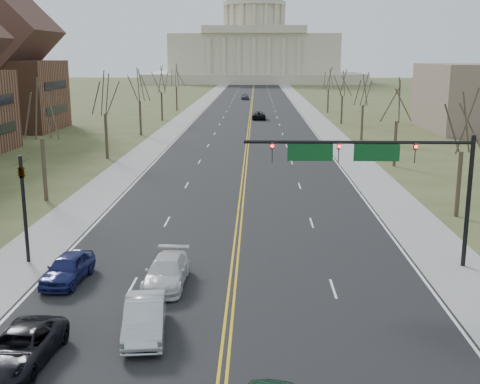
# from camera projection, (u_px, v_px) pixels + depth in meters

# --- Properties ---
(road) EXTENTS (20.00, 380.00, 0.01)m
(road) POSITION_uv_depth(u_px,v_px,m) (251.00, 110.00, 127.25)
(road) COLOR black
(road) RESTS_ON ground
(cross_road) EXTENTS (120.00, 14.00, 0.01)m
(cross_road) POSITION_uv_depth(u_px,v_px,m) (228.00, 323.00, 25.88)
(cross_road) COLOR black
(cross_road) RESTS_ON ground
(sidewalk_left) EXTENTS (4.00, 380.00, 0.03)m
(sidewalk_left) POSITION_uv_depth(u_px,v_px,m) (195.00, 110.00, 127.57)
(sidewalk_left) COLOR gray
(sidewalk_left) RESTS_ON ground
(sidewalk_right) EXTENTS (4.00, 380.00, 0.03)m
(sidewalk_right) POSITION_uv_depth(u_px,v_px,m) (308.00, 110.00, 126.93)
(sidewalk_right) COLOR gray
(sidewalk_right) RESTS_ON ground
(center_line) EXTENTS (0.42, 380.00, 0.01)m
(center_line) POSITION_uv_depth(u_px,v_px,m) (251.00, 110.00, 127.25)
(center_line) COLOR gold
(center_line) RESTS_ON road
(edge_line_left) EXTENTS (0.15, 380.00, 0.01)m
(edge_line_left) POSITION_uv_depth(u_px,v_px,m) (205.00, 110.00, 127.51)
(edge_line_left) COLOR silver
(edge_line_left) RESTS_ON road
(edge_line_right) EXTENTS (0.15, 380.00, 0.01)m
(edge_line_right) POSITION_uv_depth(u_px,v_px,m) (297.00, 110.00, 126.99)
(edge_line_right) COLOR silver
(edge_line_right) RESTS_ON road
(capitol) EXTENTS (90.00, 60.00, 50.00)m
(capitol) POSITION_uv_depth(u_px,v_px,m) (254.00, 48.00, 260.47)
(capitol) COLOR beige
(capitol) RESTS_ON ground
(signal_mast) EXTENTS (12.12, 0.44, 7.20)m
(signal_mast) POSITION_uv_depth(u_px,v_px,m) (375.00, 162.00, 31.72)
(signal_mast) COLOR black
(signal_mast) RESTS_ON ground
(signal_left) EXTENTS (0.32, 0.36, 6.00)m
(signal_left) POSITION_uv_depth(u_px,v_px,m) (23.00, 197.00, 32.68)
(signal_left) COLOR black
(signal_left) RESTS_ON ground
(tree_r_0) EXTENTS (3.74, 3.74, 8.50)m
(tree_r_0) POSITION_uv_depth(u_px,v_px,m) (464.00, 125.00, 41.56)
(tree_r_0) COLOR #372A20
(tree_r_0) RESTS_ON ground
(tree_l_0) EXTENTS (3.96, 3.96, 9.00)m
(tree_l_0) POSITION_uv_depth(u_px,v_px,m) (40.00, 113.00, 46.20)
(tree_l_0) COLOR #372A20
(tree_l_0) RESTS_ON ground
(tree_r_1) EXTENTS (3.74, 3.74, 8.50)m
(tree_r_1) POSITION_uv_depth(u_px,v_px,m) (398.00, 103.00, 61.06)
(tree_r_1) COLOR #372A20
(tree_r_1) RESTS_ON ground
(tree_l_1) EXTENTS (3.96, 3.96, 9.00)m
(tree_l_1) POSITION_uv_depth(u_px,v_px,m) (104.00, 96.00, 65.69)
(tree_l_1) COLOR #372A20
(tree_l_1) RESTS_ON ground
(tree_r_2) EXTENTS (3.74, 3.74, 8.50)m
(tree_r_2) POSITION_uv_depth(u_px,v_px,m) (363.00, 91.00, 80.55)
(tree_r_2) COLOR #372A20
(tree_r_2) RESTS_ON ground
(tree_l_2) EXTENTS (3.96, 3.96, 9.00)m
(tree_l_2) POSITION_uv_depth(u_px,v_px,m) (139.00, 87.00, 85.19)
(tree_l_2) COLOR #372A20
(tree_l_2) RESTS_ON ground
(tree_r_3) EXTENTS (3.74, 3.74, 8.50)m
(tree_r_3) POSITION_uv_depth(u_px,v_px,m) (343.00, 84.00, 100.04)
(tree_r_3) COLOR #372A20
(tree_r_3) RESTS_ON ground
(tree_l_3) EXTENTS (3.96, 3.96, 9.00)m
(tree_l_3) POSITION_uv_depth(u_px,v_px,m) (161.00, 81.00, 104.68)
(tree_l_3) COLOR #372A20
(tree_l_3) RESTS_ON ground
(tree_r_4) EXTENTS (3.74, 3.74, 8.50)m
(tree_r_4) POSITION_uv_depth(u_px,v_px,m) (329.00, 80.00, 119.54)
(tree_r_4) COLOR #372A20
(tree_r_4) RESTS_ON ground
(tree_l_4) EXTENTS (3.96, 3.96, 9.00)m
(tree_l_4) POSITION_uv_depth(u_px,v_px,m) (176.00, 77.00, 124.18)
(tree_l_4) COLOR #372A20
(tree_l_4) RESTS_ON ground
(car_sb_inner_lead) EXTENTS (2.13, 4.71, 1.50)m
(car_sb_inner_lead) POSITION_uv_depth(u_px,v_px,m) (145.00, 318.00, 24.59)
(car_sb_inner_lead) COLOR #AEB2B6
(car_sb_inner_lead) RESTS_ON road
(car_sb_outer_lead) EXTENTS (2.52, 4.93, 1.33)m
(car_sb_outer_lead) POSITION_uv_depth(u_px,v_px,m) (20.00, 348.00, 22.26)
(car_sb_outer_lead) COLOR black
(car_sb_outer_lead) RESTS_ON road
(car_sb_inner_second) EXTENTS (2.06, 4.85, 1.40)m
(car_sb_inner_second) POSITION_uv_depth(u_px,v_px,m) (167.00, 272.00, 29.96)
(car_sb_inner_second) COLOR silver
(car_sb_inner_second) RESTS_ON road
(car_sb_outer_second) EXTENTS (2.07, 4.36, 1.44)m
(car_sb_outer_second) POSITION_uv_depth(u_px,v_px,m) (68.00, 268.00, 30.41)
(car_sb_outer_second) COLOR navy
(car_sb_outer_second) RESTS_ON road
(car_far_nb) EXTENTS (2.57, 5.24, 1.43)m
(car_far_nb) POSITION_uv_depth(u_px,v_px,m) (259.00, 115.00, 108.19)
(car_far_nb) COLOR black
(car_far_nb) RESTS_ON road
(car_far_sb) EXTENTS (2.31, 4.79, 1.58)m
(car_far_sb) POSITION_uv_depth(u_px,v_px,m) (245.00, 96.00, 156.80)
(car_far_sb) COLOR #505158
(car_far_sb) RESTS_ON road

